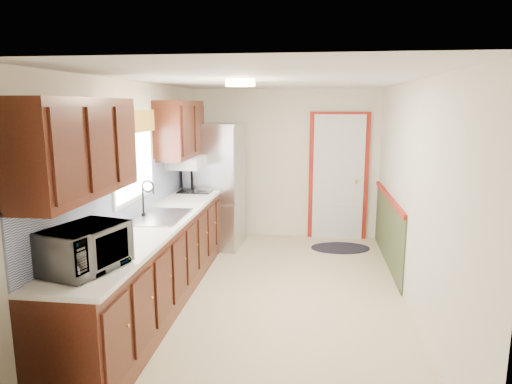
# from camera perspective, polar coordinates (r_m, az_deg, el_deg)

# --- Properties ---
(room_shell) EXTENTS (3.20, 5.20, 2.52)m
(room_shell) POSITION_cam_1_polar(r_m,az_deg,el_deg) (4.97, 1.90, -0.13)
(room_shell) COLOR #CBBC8F
(room_shell) RESTS_ON ground
(kitchen_run) EXTENTS (0.63, 4.00, 2.20)m
(kitchen_run) POSITION_cam_1_polar(r_m,az_deg,el_deg) (5.04, -12.61, -4.77)
(kitchen_run) COLOR #3C170D
(kitchen_run) RESTS_ON ground
(back_wall_trim) EXTENTS (1.12, 2.30, 2.08)m
(back_wall_trim) POSITION_cam_1_polar(r_m,az_deg,el_deg) (7.20, 11.45, 0.57)
(back_wall_trim) COLOR maroon
(back_wall_trim) RESTS_ON ground
(ceiling_fixture) EXTENTS (0.30, 0.30, 0.06)m
(ceiling_fixture) POSITION_cam_1_polar(r_m,az_deg,el_deg) (4.72, -1.98, 13.45)
(ceiling_fixture) COLOR #FFD88C
(ceiling_fixture) RESTS_ON room_shell
(microwave) EXTENTS (0.48, 0.67, 0.41)m
(microwave) POSITION_cam_1_polar(r_m,az_deg,el_deg) (3.59, -20.57, -6.05)
(microwave) COLOR white
(microwave) RESTS_ON kitchen_run
(refrigerator) EXTENTS (0.83, 0.81, 1.87)m
(refrigerator) POSITION_cam_1_polar(r_m,az_deg,el_deg) (6.95, -5.09, 0.79)
(refrigerator) COLOR #B7B7BC
(refrigerator) RESTS_ON ground
(rug) EXTENTS (0.94, 0.67, 0.01)m
(rug) POSITION_cam_1_polar(r_m,az_deg,el_deg) (7.10, 10.49, -6.88)
(rug) COLOR black
(rug) RESTS_ON ground
(cooktop) EXTENTS (0.46, 0.55, 0.02)m
(cooktop) POSITION_cam_1_polar(r_m,az_deg,el_deg) (6.58, -7.33, 0.28)
(cooktop) COLOR black
(cooktop) RESTS_ON kitchen_run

